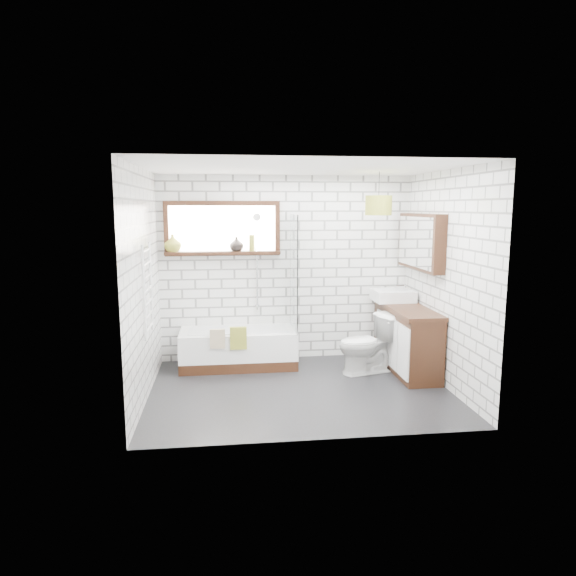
{
  "coord_description": "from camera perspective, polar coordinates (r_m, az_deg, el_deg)",
  "views": [
    {
      "loc": [
        -0.82,
        -5.6,
        2.08
      ],
      "look_at": [
        -0.1,
        0.25,
        1.15
      ],
      "focal_mm": 32.0,
      "sensor_mm": 36.0,
      "label": 1
    }
  ],
  "objects": [
    {
      "name": "pendant",
      "position": [
        6.35,
        10.03,
        9.03
      ],
      "size": [
        0.32,
        0.32,
        0.24
      ],
      "primitive_type": "cylinder",
      "color": "olive",
      "rests_on": "ceiling"
    },
    {
      "name": "bathtub",
      "position": [
        6.82,
        -5.54,
        -6.68
      ],
      "size": [
        1.51,
        0.66,
        0.49
      ],
      "primitive_type": "cube",
      "color": "white",
      "rests_on": "floor"
    },
    {
      "name": "tap",
      "position": [
        7.07,
        12.82,
        -0.34
      ],
      "size": [
        0.04,
        0.04,
        0.16
      ],
      "primitive_type": "cylinder",
      "rotation": [
        0.0,
        0.0,
        0.23
      ],
      "color": "silver",
      "rests_on": "vanity"
    },
    {
      "name": "wall_right",
      "position": [
        6.2,
        17.13,
        0.88
      ],
      "size": [
        0.01,
        2.6,
        2.5
      ],
      "primitive_type": "cube",
      "color": "white",
      "rests_on": "ground"
    },
    {
      "name": "towel_beige",
      "position": [
        6.44,
        -7.84,
        -5.61
      ],
      "size": [
        0.19,
        0.05,
        0.24
      ],
      "primitive_type": "cube",
      "color": "tan",
      "rests_on": "bathtub"
    },
    {
      "name": "wall_front",
      "position": [
        4.45,
        3.78,
        -1.8
      ],
      "size": [
        3.4,
        0.01,
        2.5
      ],
      "primitive_type": "cube",
      "color": "white",
      "rests_on": "ground"
    },
    {
      "name": "vase_olive",
      "position": [
        6.88,
        -12.69,
        4.72
      ],
      "size": [
        0.23,
        0.23,
        0.23
      ],
      "primitive_type": "imported",
      "rotation": [
        0.0,
        0.0,
        0.03
      ],
      "color": "olive",
      "rests_on": "window"
    },
    {
      "name": "floor",
      "position": [
        6.03,
        1.29,
        -11.25
      ],
      "size": [
        3.4,
        2.6,
        0.01
      ],
      "primitive_type": "cube",
      "color": "black",
      "rests_on": "ground"
    },
    {
      "name": "basin",
      "position": [
        7.03,
        11.58,
        -0.82
      ],
      "size": [
        0.52,
        0.45,
        0.15
      ],
      "primitive_type": "cube",
      "color": "white",
      "rests_on": "vanity"
    },
    {
      "name": "bottle",
      "position": [
        6.85,
        -4.05,
        4.84
      ],
      "size": [
        0.08,
        0.08,
        0.21
      ],
      "primitive_type": "cylinder",
      "rotation": [
        0.0,
        0.0,
        0.22
      ],
      "color": "olive",
      "rests_on": "window"
    },
    {
      "name": "towel_radiator",
      "position": [
        5.73,
        -15.33,
        -0.18
      ],
      "size": [
        0.06,
        0.52,
        1.0
      ],
      "primitive_type": "cube",
      "color": "white",
      "rests_on": "wall_left"
    },
    {
      "name": "wall_back",
      "position": [
        7.0,
        -0.22,
        2.18
      ],
      "size": [
        3.4,
        0.01,
        2.5
      ],
      "primitive_type": "cube",
      "color": "white",
      "rests_on": "ground"
    },
    {
      "name": "shower_screen",
      "position": [
        6.68,
        0.63,
        1.73
      ],
      "size": [
        0.02,
        0.72,
        1.5
      ],
      "primitive_type": "cube",
      "color": "white",
      "rests_on": "bathtub"
    },
    {
      "name": "mirror_cabinet",
      "position": [
        6.68,
        14.52,
        5.0
      ],
      "size": [
        0.16,
        1.2,
        0.7
      ],
      "primitive_type": "cube",
      "color": "black",
      "rests_on": "wall_right"
    },
    {
      "name": "ceiling",
      "position": [
        5.67,
        1.38,
        13.27
      ],
      "size": [
        3.4,
        2.6,
        0.01
      ],
      "primitive_type": "cube",
      "color": "white",
      "rests_on": "ground"
    },
    {
      "name": "vase_dark",
      "position": [
        6.85,
        -5.74,
        4.72
      ],
      "size": [
        0.21,
        0.21,
        0.19
      ],
      "primitive_type": "imported",
      "rotation": [
        0.0,
        0.0,
        0.12
      ],
      "color": "black",
      "rests_on": "window"
    },
    {
      "name": "vanity",
      "position": [
        6.78,
        13.0,
        -5.47
      ],
      "size": [
        0.47,
        1.45,
        0.83
      ],
      "primitive_type": "cube",
      "color": "black",
      "rests_on": "floor"
    },
    {
      "name": "shower_riser",
      "position": [
        6.91,
        -3.47,
        2.9
      ],
      "size": [
        0.02,
        0.02,
        1.3
      ],
      "primitive_type": "cylinder",
      "color": "silver",
      "rests_on": "wall_back"
    },
    {
      "name": "wall_left",
      "position": [
        5.73,
        -15.8,
        0.3
      ],
      "size": [
        0.01,
        2.6,
        2.5
      ],
      "primitive_type": "cube",
      "color": "white",
      "rests_on": "ground"
    },
    {
      "name": "towel_green",
      "position": [
        6.44,
        -5.54,
        -5.56
      ],
      "size": [
        0.21,
        0.06,
        0.28
      ],
      "primitive_type": "cube",
      "color": "olive",
      "rests_on": "bathtub"
    },
    {
      "name": "window",
      "position": [
        6.86,
        -7.29,
        6.57
      ],
      "size": [
        1.52,
        0.16,
        0.68
      ],
      "primitive_type": "cube",
      "color": "black",
      "rests_on": "wall_back"
    },
    {
      "name": "toilet",
      "position": [
        6.58,
        8.76,
        -6.17
      ],
      "size": [
        0.58,
        0.81,
        0.74
      ],
      "primitive_type": "imported",
      "rotation": [
        0.0,
        0.0,
        -1.32
      ],
      "color": "white",
      "rests_on": "floor"
    }
  ]
}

